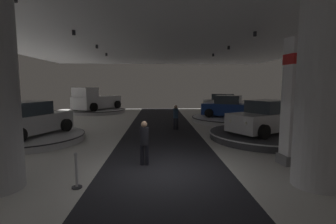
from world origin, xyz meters
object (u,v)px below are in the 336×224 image
Objects in this scene: display_car_mid_right at (266,118)px; brand_sign_pylon at (300,100)px; display_platform_mid_right at (265,135)px; display_platform_deep_left at (98,111)px; display_platform_far_right at (229,119)px; display_platform_deep_right at (224,110)px; display_platform_mid_left at (31,138)px; pickup_truck_deep_left at (95,101)px; display_car_deep_right at (224,102)px; display_car_mid_left at (29,120)px; column_right at (321,89)px; visitor_walking_far at (144,140)px; visitor_walking_near at (176,116)px; display_car_far_right at (229,107)px.

brand_sign_pylon is at bearing -99.48° from display_car_mid_right.
display_platform_mid_right is 1.04× the size of display_platform_deep_left.
display_platform_far_right reaches higher than display_platform_deep_right.
display_car_mid_right is 12.22m from display_platform_mid_left.
pickup_truck_deep_left is 13.83m from display_car_deep_right.
brand_sign_pylon reaches higher than display_platform_deep_left.
pickup_truck_deep_left is 1.33× the size of display_car_deep_right.
pickup_truck_deep_left is 12.88m from display_platform_mid_left.
display_platform_mid_left is (-12.19, -6.46, -0.01)m from display_platform_far_right.
display_car_mid_left is (-12.20, -0.12, -0.02)m from display_car_mid_right.
display_car_mid_right is 1.00× the size of display_car_mid_left.
display_platform_mid_left is at bearing 152.01° from column_right.
brand_sign_pylon is at bearing -0.70° from visitor_walking_far.
column_right is at bearing -101.92° from display_platform_mid_right.
display_car_mid_left reaches higher than display_platform_mid_right.
display_platform_deep_right is at bearing 60.24° from visitor_walking_near.
column_right is 0.92× the size of display_platform_far_right.
display_platform_far_right is at bearing -26.66° from display_car_far_right.
display_platform_mid_left is 19.55m from display_car_deep_right.
display_car_far_right reaches higher than display_platform_deep_left.
display_platform_deep_left is 1.19× the size of display_platform_deep_right.
display_car_mid_left is (-12.20, -6.49, 0.91)m from display_platform_far_right.
display_platform_deep_right is at bearing 83.31° from display_platform_mid_right.
display_platform_mid_left is 1.09× the size of display_platform_deep_right.
display_platform_deep_left is 12.55m from visitor_walking_near.
display_car_mid_left is at bearing -134.72° from display_car_deep_right.
display_car_far_right is 0.96× the size of display_platform_deep_right.
display_platform_mid_left is at bearing -90.51° from display_platform_deep_left.
display_car_deep_right reaches higher than display_platform_far_right.
display_car_mid_left is at bearing -151.89° from display_car_far_right.
display_car_mid_left is 8.24m from visitor_walking_near.
display_car_mid_right is 1.07× the size of display_car_deep_right.
display_car_deep_right is at bearing 78.08° from display_platform_far_right.
display_platform_deep_right is (13.78, 13.85, -0.06)m from display_platform_mid_left.
brand_sign_pylon reaches higher than display_platform_deep_right.
display_platform_mid_left is at bearing -134.84° from display_platform_deep_right.
column_right is 0.97× the size of display_platform_deep_left.
display_car_mid_right is 13.87m from display_car_deep_right.
visitor_walking_near is at bearing 21.99° from display_platform_mid_left.
display_platform_mid_right is 0.98× the size of display_platform_far_right.
display_platform_deep_right is at bearing 81.73° from column_right.
display_platform_mid_right is at bearing -33.40° from visitor_walking_near.
display_platform_mid_right is at bearing -96.69° from display_platform_deep_right.
display_platform_mid_left is at bearing -158.01° from visitor_walking_near.
display_car_far_right is (0.00, 6.40, 0.93)m from display_platform_mid_right.
display_car_deep_right is 2.67× the size of visitor_walking_far.
display_car_mid_right is (0.66, 3.97, -1.18)m from brand_sign_pylon.
display_platform_mid_left is (-11.52, 3.88, -2.12)m from brand_sign_pylon.
display_platform_mid_right is at bearing -47.26° from display_platform_deep_left.
column_right reaches higher than display_platform_deep_left.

